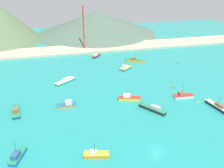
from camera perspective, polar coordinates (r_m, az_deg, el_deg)
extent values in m
cube|color=teal|center=(100.47, 3.59, -4.08)|extent=(260.00, 280.00, 0.50)
cube|color=orange|center=(98.15, -10.27, -4.84)|extent=(7.42, 2.96, 0.71)
cube|color=#1E669E|center=(97.93, -10.29, -4.61)|extent=(7.57, 3.02, 0.20)
cube|color=beige|center=(97.49, -9.79, -4.12)|extent=(2.65, 2.12, 1.56)
cube|color=#198466|center=(118.04, -10.57, 0.56)|extent=(9.90, 8.41, 0.70)
cube|color=white|center=(117.86, -10.59, 0.75)|extent=(10.09, 8.58, 0.20)
cube|color=beige|center=(118.39, -10.14, 1.19)|extent=(4.56, 4.14, 0.86)
cube|color=#232328|center=(149.52, -3.55, 6.35)|extent=(5.79, 6.57, 0.72)
cube|color=red|center=(149.37, -3.56, 6.52)|extent=(5.91, 6.70, 0.20)
cube|color=silver|center=(148.49, -3.72, 6.63)|extent=(2.52, 2.60, 0.95)
cylinder|color=#4C3823|center=(148.15, -3.67, 7.47)|extent=(0.12, 0.12, 3.38)
cube|color=orange|center=(74.07, -3.54, -15.74)|extent=(7.40, 3.72, 0.96)
cube|color=gold|center=(73.69, -3.55, -15.40)|extent=(7.55, 3.80, 0.20)
cube|color=beige|center=(73.41, -4.28, -15.10)|extent=(2.25, 2.09, 0.81)
cylinder|color=#4C3823|center=(73.24, -0.99, -15.06)|extent=(0.58, 0.24, 1.30)
cylinder|color=#4C3823|center=(72.26, -4.01, -14.05)|extent=(0.15, 0.15, 2.69)
cube|color=orange|center=(141.84, 5.39, 5.28)|extent=(10.29, 6.10, 1.03)
cube|color=#238C5B|center=(141.63, 5.40, 5.51)|extent=(10.50, 6.22, 0.20)
cube|color=brown|center=(141.57, 4.88, 5.77)|extent=(3.50, 2.61, 0.97)
cylinder|color=#4C3823|center=(140.91, 5.17, 6.44)|extent=(0.20, 0.20, 2.63)
cube|color=#14478C|center=(98.97, -20.89, -5.93)|extent=(3.97, 9.58, 0.86)
cube|color=#238C5B|center=(98.71, -20.94, -5.67)|extent=(4.05, 9.78, 0.20)
cube|color=brown|center=(97.29, -20.99, -5.58)|extent=(2.39, 2.63, 1.46)
cylinder|color=#4C3823|center=(102.14, -21.04, -4.27)|extent=(0.19, 0.54, 1.18)
cube|color=#1E5BA8|center=(131.01, 3.13, 3.54)|extent=(7.34, 6.59, 0.75)
cube|color=gold|center=(130.83, 3.13, 3.74)|extent=(7.49, 6.72, 0.20)
cube|color=silver|center=(129.89, 2.91, 3.97)|extent=(2.88, 2.95, 1.44)
cylinder|color=#4C3823|center=(133.02, 3.94, 4.29)|extent=(0.45, 0.38, 1.03)
cylinder|color=#4C3823|center=(129.19, 3.04, 5.14)|extent=(0.15, 0.15, 4.04)
cube|color=#232328|center=(103.27, 22.59, -4.79)|extent=(3.97, 10.40, 1.15)
cube|color=white|center=(102.95, 22.65, -4.46)|extent=(4.05, 10.60, 0.20)
cube|color=brown|center=(101.96, 23.21, -4.48)|extent=(2.21, 4.06, 1.00)
cylinder|color=#4C3823|center=(101.59, 23.07, -3.44)|extent=(0.11, 0.11, 2.49)
cube|color=silver|center=(107.07, 15.85, -2.67)|extent=(8.05, 3.45, 0.92)
cube|color=red|center=(106.82, 15.88, -2.41)|extent=(8.22, 3.52, 0.20)
cube|color=brown|center=(106.08, 15.45, -2.09)|extent=(2.34, 2.31, 1.33)
cylinder|color=#4C3823|center=(105.37, 15.79, -1.09)|extent=(0.12, 0.12, 2.73)
cube|color=#232328|center=(95.15, 9.11, -5.65)|extent=(8.11, 9.93, 1.11)
cube|color=#238C5B|center=(94.82, 9.14, -5.31)|extent=(8.28, 10.13, 0.20)
cube|color=#B2ADA3|center=(93.93, 9.86, -5.24)|extent=(3.47, 3.92, 1.07)
cylinder|color=#4C3823|center=(96.67, 6.72, -4.04)|extent=(0.48, 0.59, 1.50)
cube|color=gold|center=(101.17, 3.97, -3.33)|extent=(8.94, 4.33, 1.17)
cube|color=red|center=(100.84, 3.98, -2.99)|extent=(9.12, 4.41, 0.20)
cube|color=silver|center=(100.46, 3.38, -2.61)|extent=(3.16, 2.28, 1.27)
cube|color=#1E5BA8|center=(78.00, -20.55, -15.16)|extent=(4.61, 7.65, 0.97)
cube|color=#238C5B|center=(77.64, -20.61, -14.83)|extent=(4.70, 7.80, 0.20)
cube|color=#28568C|center=(76.56, -21.00, -14.81)|extent=(2.62, 3.36, 1.33)
cylinder|color=#4C3823|center=(75.49, -21.09, -13.12)|extent=(0.11, 0.11, 3.50)
sphere|color=red|center=(143.42, 14.66, 4.62)|extent=(0.94, 0.94, 0.94)
sphere|color=red|center=(114.15, 13.76, -0.78)|extent=(0.84, 0.84, 0.84)
sphere|color=gold|center=(104.81, 18.84, -3.95)|extent=(0.79, 0.79, 0.79)
cube|color=#C6B793|center=(163.34, -3.47, 8.11)|extent=(247.00, 17.27, 1.20)
cone|color=#4C6656|center=(200.75, -3.51, 13.70)|extent=(92.07, 92.07, 16.81)
cylinder|color=#B7332D|center=(158.67, -6.44, 12.36)|extent=(0.76, 0.76, 27.29)
cylinder|color=#B7332D|center=(156.94, -6.60, 15.47)|extent=(2.73, 0.38, 0.38)
cylinder|color=#B7332D|center=(157.96, -6.50, 13.52)|extent=(0.38, 2.18, 0.38)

